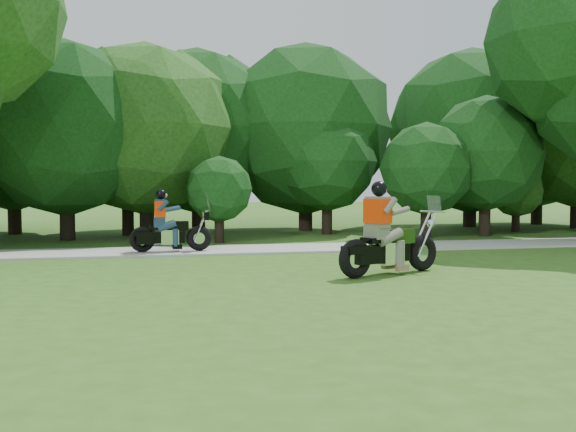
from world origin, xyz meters
name	(u,v)px	position (x,y,z in m)	size (l,w,h in m)	color
ground	(417,300)	(0.00, 0.00, 0.00)	(100.00, 100.00, 0.00)	#325418
walkway	(303,248)	(0.00, 8.00, 0.03)	(60.00, 2.20, 0.06)	gray
tree_line	(284,137)	(0.77, 14.41, 3.65)	(38.88, 11.35, 7.59)	black
chopper_motorcycle	(386,241)	(0.48, 2.73, 0.72)	(2.62, 1.48, 1.94)	black
touring_motorcycle	(166,229)	(-3.86, 7.66, 0.67)	(2.19, 0.64, 1.67)	black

